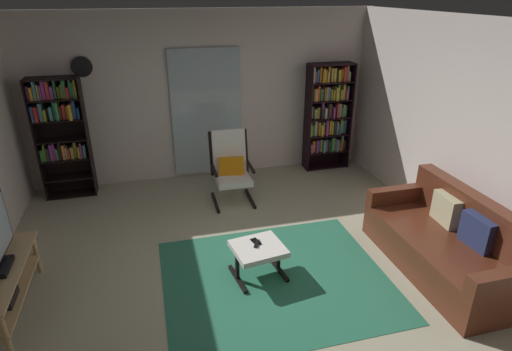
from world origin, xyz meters
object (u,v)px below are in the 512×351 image
object	(u,v)px
leather_sofa	(448,245)
cell_phone	(256,242)
bookshelf_near_tv	(60,129)
tv_remote	(257,244)
bookshelf_near_sofa	(328,113)
ottoman	(258,251)
wall_clock	(82,67)
tv_stand	(3,286)
lounge_armchair	(231,165)

from	to	relation	value
leather_sofa	cell_phone	world-z (taller)	leather_sofa
bookshelf_near_tv	tv_remote	bearing A→B (deg)	-49.68
leather_sofa	bookshelf_near_sofa	bearing A→B (deg)	92.27
ottoman	tv_remote	bearing A→B (deg)	99.38
tv_remote	wall_clock	world-z (taller)	wall_clock
tv_stand	bookshelf_near_tv	xyz separation A→B (m)	(0.24, 2.61, 0.71)
bookshelf_near_sofa	leather_sofa	size ratio (longest dim) A/B	0.93
tv_remote	wall_clock	distance (m)	3.64
lounge_armchair	bookshelf_near_sofa	bearing A→B (deg)	24.05
bookshelf_near_sofa	leather_sofa	distance (m)	3.15
bookshelf_near_tv	wall_clock	size ratio (longest dim) A/B	6.07
tv_remote	cell_phone	bearing A→B (deg)	113.57
lounge_armchair	tv_stand	bearing A→B (deg)	-144.13
ottoman	cell_phone	xyz separation A→B (m)	(-0.00, 0.08, 0.07)
tv_stand	tv_remote	xyz separation A→B (m)	(2.45, 0.00, 0.06)
tv_stand	bookshelf_near_sofa	xyz separation A→B (m)	(4.37, 2.65, 0.63)
wall_clock	bookshelf_near_sofa	bearing A→B (deg)	-2.37
bookshelf_near_tv	leather_sofa	size ratio (longest dim) A/B	0.93
tv_stand	bookshelf_near_sofa	world-z (taller)	bookshelf_near_sofa
tv_remote	bookshelf_near_sofa	bearing A→B (deg)	79.25
bookshelf_near_sofa	wall_clock	bearing A→B (deg)	177.63
cell_phone	wall_clock	bearing A→B (deg)	108.34
bookshelf_near_sofa	bookshelf_near_tv	bearing A→B (deg)	-179.33
cell_phone	bookshelf_near_tv	bearing A→B (deg)	115.92
tv_stand	lounge_armchair	world-z (taller)	lounge_armchair
bookshelf_near_sofa	ottoman	world-z (taller)	bookshelf_near_sofa
lounge_armchair	wall_clock	size ratio (longest dim) A/B	3.53
tv_stand	bookshelf_near_tv	distance (m)	2.71
leather_sofa	ottoman	xyz separation A→B (m)	(-2.04, 0.39, 0.00)
leather_sofa	wall_clock	world-z (taller)	wall_clock
bookshelf_near_sofa	ottoman	xyz separation A→B (m)	(-1.91, -2.69, -0.65)
tv_remote	wall_clock	xyz separation A→B (m)	(-1.81, 2.80, 1.47)
leather_sofa	ottoman	world-z (taller)	leather_sofa
ottoman	lounge_armchair	bearing A→B (deg)	87.15
wall_clock	tv_remote	bearing A→B (deg)	-57.19
bookshelf_near_sofa	cell_phone	bearing A→B (deg)	-126.40
cell_phone	wall_clock	xyz separation A→B (m)	(-1.81, 2.76, 1.47)
tv_stand	leather_sofa	world-z (taller)	leather_sofa
leather_sofa	tv_stand	bearing A→B (deg)	174.59
bookshelf_near_sofa	cell_phone	size ratio (longest dim) A/B	12.66
ottoman	wall_clock	bearing A→B (deg)	122.56
leather_sofa	ottoman	bearing A→B (deg)	169.08
tv_remote	cell_phone	distance (m)	0.05
leather_sofa	lounge_armchair	xyz separation A→B (m)	(-1.94, 2.27, 0.23)
tv_stand	ottoman	xyz separation A→B (m)	(2.45, -0.03, -0.02)
tv_stand	bookshelf_near_tv	bearing A→B (deg)	84.76
ottoman	cell_phone	world-z (taller)	cell_phone
lounge_armchair	tv_remote	xyz separation A→B (m)	(-0.10, -1.84, -0.15)
bookshelf_near_sofa	tv_remote	distance (m)	3.32
ottoman	wall_clock	xyz separation A→B (m)	(-1.81, 2.84, 1.54)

